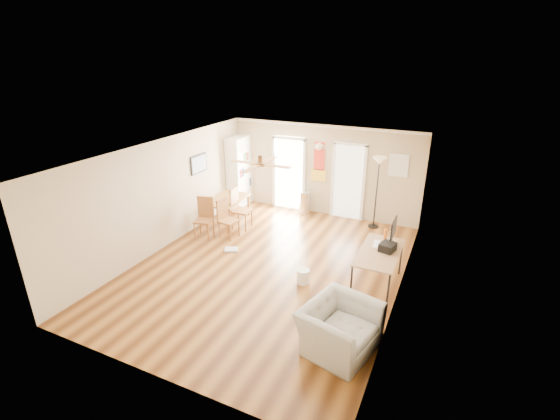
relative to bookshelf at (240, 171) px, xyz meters
The scene contains 29 objects.
floor 4.15m from the bookshelf, 51.14° to the right, with size 7.00×7.00×0.00m, color brown.
ceiling 4.30m from the bookshelf, 51.14° to the right, with size 5.50×7.00×0.00m, color silver, non-canonical shape.
wall_back 2.56m from the bookshelf, ahead, with size 5.50×0.04×2.60m, color beige, non-canonical shape.
wall_front 7.09m from the bookshelf, 69.19° to the right, with size 5.50×0.04×2.60m, color beige, non-canonical shape.
wall_left 3.14m from the bookshelf, 94.24° to the right, with size 0.04×7.00×2.60m, color beige, non-canonical shape.
wall_right 6.13m from the bookshelf, 30.68° to the right, with size 0.04×7.00×2.60m, color beige, non-canonical shape.
crown_molding 4.28m from the bookshelf, 51.14° to the right, with size 5.50×7.00×0.08m, color white, non-canonical shape.
kitchen_doorway 1.51m from the bookshelf, 13.76° to the left, with size 0.90×0.10×2.10m, color white, non-canonical shape.
bathroom_doorway 3.29m from the bookshelf, ahead, with size 0.80×0.10×2.10m, color white, non-canonical shape.
wall_decal 2.47m from the bookshelf, ahead, with size 0.46×0.03×1.10m, color red.
ac_grille 4.63m from the bookshelf, ahead, with size 0.50×0.04×0.60m, color white.
framed_poster 1.85m from the bookshelf, 96.84° to the right, with size 0.04×0.66×0.48m, color black.
ceiling_fan 4.47m from the bookshelf, 53.68° to the right, with size 1.24×1.24×0.20m, color #593819, non-canonical shape.
bookshelf is the anchor object (origin of this frame).
dining_table 1.54m from the bookshelf, 74.32° to the right, with size 0.80×1.34×0.67m, color olive, non-canonical shape.
dining_chair_right_a 1.84m from the bookshelf, 58.80° to the right, with size 0.45×0.45×1.10m, color #A06633, non-canonical shape.
dining_chair_right_b 2.42m from the bookshelf, 67.07° to the right, with size 0.42×0.42×1.01m, color #946030, non-canonical shape.
dining_chair_near 2.52m from the bookshelf, 82.13° to the right, with size 0.42×0.42×1.03m, color olive, non-canonical shape.
trash_can 2.21m from the bookshelf, ahead, with size 0.32×0.32×0.69m, color #B6B5B8.
torchiere_lamp 4.13m from the bookshelf, ahead, with size 0.37×0.37×1.94m, color black, non-canonical shape.
computer_desk 5.68m from the bookshelf, 30.99° to the right, with size 0.76×1.52×0.81m, color tan, non-canonical shape.
imac 5.54m from the bookshelf, 25.86° to the right, with size 0.08×0.54×0.51m, color black, non-canonical shape.
keyboard 5.40m from the bookshelf, 29.07° to the right, with size 0.12×0.37×0.01m, color white.
printer 5.71m from the bookshelf, 29.52° to the right, with size 0.27×0.31×0.16m, color black.
orange_bottle 5.33m from the bookshelf, 25.21° to the right, with size 0.07×0.07×0.21m, color #D75E13.
wastebasket_a 4.90m from the bookshelf, 44.50° to the right, with size 0.27×0.27×0.31m, color white.
wastebasket_b 6.08m from the bookshelf, 45.62° to the right, with size 0.26×0.26×0.30m, color white.
floor_cloth 3.27m from the bookshelf, 64.17° to the right, with size 0.31×0.24×0.04m, color #A6A6A0.
armchair 6.81m from the bookshelf, 46.46° to the right, with size 1.17×1.02×0.76m, color #AFAFA9.
Camera 1 is at (3.43, -6.75, 4.43)m, focal length 25.17 mm.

